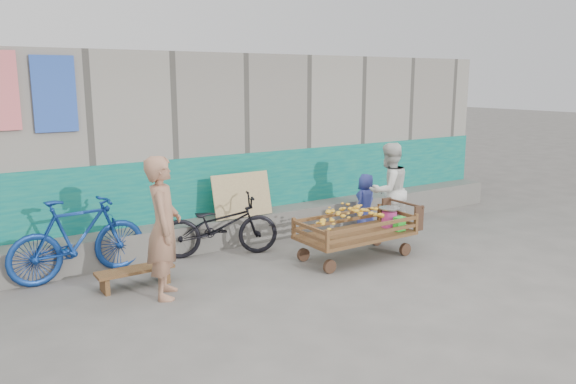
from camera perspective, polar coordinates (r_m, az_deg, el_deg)
ground at (r=7.12m, az=2.03°, el=-9.97°), size 80.00×80.00×0.00m
building_wall at (r=10.26m, az=-11.17°, el=4.88°), size 12.00×3.50×3.00m
banana_cart at (r=8.22m, az=6.74°, el=-3.16°), size 1.87×0.85×0.80m
bench at (r=7.44m, az=-15.27°, el=-7.97°), size 0.97×0.29×0.24m
vendor_man at (r=6.85m, az=-12.51°, el=-3.53°), size 0.64×0.74×1.72m
woman at (r=9.40m, az=10.19°, el=0.16°), size 0.77×0.60×1.58m
child at (r=9.87m, az=7.89°, el=-0.99°), size 0.55×0.44×0.99m
bicycle_dark at (r=8.40m, az=-6.98°, el=-3.42°), size 1.84×1.15×0.92m
bicycle_blue at (r=7.89m, az=-20.54°, el=-4.41°), size 1.84×0.67×1.09m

